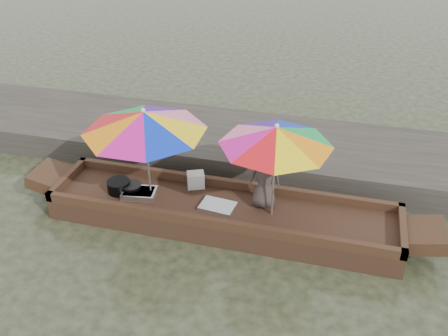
% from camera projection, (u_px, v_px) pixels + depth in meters
% --- Properties ---
extents(water, '(80.00, 80.00, 0.00)m').
position_uv_depth(water, '(222.00, 224.00, 8.08)').
color(water, black).
rests_on(water, ground).
extents(dock, '(22.00, 2.20, 0.50)m').
position_uv_depth(dock, '(251.00, 147.00, 9.77)').
color(dock, '#2D2B26').
rests_on(dock, ground).
extents(boat_hull, '(5.55, 1.20, 0.35)m').
position_uv_depth(boat_hull, '(222.00, 215.00, 7.99)').
color(boat_hull, black).
rests_on(boat_hull, water).
extents(cooking_pot, '(0.38, 0.38, 0.20)m').
position_uv_depth(cooking_pot, '(119.00, 186.00, 8.21)').
color(cooking_pot, black).
rests_on(cooking_pot, boat_hull).
extents(tray_crayfish, '(0.59, 0.45, 0.09)m').
position_uv_depth(tray_crayfish, '(139.00, 193.00, 8.14)').
color(tray_crayfish, silver).
rests_on(tray_crayfish, boat_hull).
extents(tray_scallop, '(0.58, 0.43, 0.06)m').
position_uv_depth(tray_scallop, '(218.00, 206.00, 7.85)').
color(tray_scallop, silver).
rests_on(tray_scallop, boat_hull).
extents(charcoal_grill, '(0.30, 0.30, 0.14)m').
position_uv_depth(charcoal_grill, '(132.00, 189.00, 8.20)').
color(charcoal_grill, black).
rests_on(charcoal_grill, boat_hull).
extents(supply_bag, '(0.34, 0.31, 0.26)m').
position_uv_depth(supply_bag, '(196.00, 180.00, 8.32)').
color(supply_bag, silver).
rests_on(supply_bag, boat_hull).
extents(vendor, '(0.55, 0.42, 1.00)m').
position_uv_depth(vendor, '(265.00, 179.00, 7.67)').
color(vendor, '#403531').
rests_on(vendor, boat_hull).
extents(umbrella_bow, '(2.52, 2.52, 1.55)m').
position_uv_depth(umbrella_bow, '(147.00, 154.00, 7.76)').
color(umbrella_bow, pink).
rests_on(umbrella_bow, boat_hull).
extents(umbrella_stern, '(1.89, 1.89, 1.55)m').
position_uv_depth(umbrella_stern, '(274.00, 171.00, 7.33)').
color(umbrella_stern, green).
rests_on(umbrella_stern, boat_hull).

